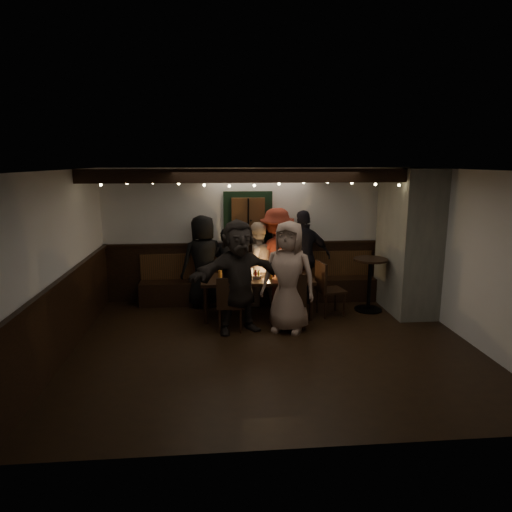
{
  "coord_description": "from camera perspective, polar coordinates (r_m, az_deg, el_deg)",
  "views": [
    {
      "loc": [
        -0.83,
        -6.38,
        2.72
      ],
      "look_at": [
        -0.12,
        1.6,
        1.05
      ],
      "focal_mm": 32.0,
      "sensor_mm": 36.0,
      "label": 1
    }
  ],
  "objects": [
    {
      "name": "high_top",
      "position": [
        8.63,
        14.03,
        -2.66
      ],
      "size": [
        0.62,
        0.62,
        0.98
      ],
      "color": "black",
      "rests_on": "ground"
    },
    {
      "name": "person_b",
      "position": [
        8.75,
        -3.63,
        -1.29
      ],
      "size": [
        0.63,
        0.52,
        1.49
      ],
      "primitive_type": "imported",
      "rotation": [
        0.0,
        0.0,
        2.81
      ],
      "color": "black",
      "rests_on": "ground"
    },
    {
      "name": "dining_table",
      "position": [
        8.08,
        0.12,
        -3.13
      ],
      "size": [
        1.96,
        0.84,
        0.85
      ],
      "color": "black",
      "rests_on": "ground"
    },
    {
      "name": "chair_near_right",
      "position": [
        7.48,
        4.63,
        -5.22
      ],
      "size": [
        0.5,
        0.5,
        0.96
      ],
      "color": "black",
      "rests_on": "ground"
    },
    {
      "name": "chair_end",
      "position": [
        8.21,
        8.78,
        -3.66
      ],
      "size": [
        0.51,
        0.51,
        0.98
      ],
      "color": "black",
      "rests_on": "ground"
    },
    {
      "name": "person_f",
      "position": [
        7.28,
        -2.22,
        -2.58
      ],
      "size": [
        1.78,
        1.0,
        1.83
      ],
      "primitive_type": "imported",
      "rotation": [
        0.0,
        0.0,
        0.29
      ],
      "color": "black",
      "rests_on": "ground"
    },
    {
      "name": "person_d",
      "position": [
        8.75,
        2.62,
        -0.06
      ],
      "size": [
        1.33,
        0.96,
        1.85
      ],
      "primitive_type": "imported",
      "rotation": [
        0.0,
        0.0,
        3.39
      ],
      "color": "maroon",
      "rests_on": "ground"
    },
    {
      "name": "person_g",
      "position": [
        7.33,
        4.08,
        -2.61
      ],
      "size": [
        1.04,
        0.89,
        1.81
      ],
      "primitive_type": "imported",
      "rotation": [
        0.0,
        0.0,
        -0.44
      ],
      "color": "tan",
      "rests_on": "ground"
    },
    {
      "name": "room",
      "position": [
        8.19,
        8.38,
        0.06
      ],
      "size": [
        6.02,
        5.01,
        2.62
      ],
      "color": "black",
      "rests_on": "ground"
    },
    {
      "name": "person_c",
      "position": [
        8.67,
        0.04,
        -0.99
      ],
      "size": [
        0.95,
        0.86,
        1.61
      ],
      "primitive_type": "imported",
      "rotation": [
        0.0,
        0.0,
        3.54
      ],
      "color": "#C9B19A",
      "rests_on": "ground"
    },
    {
      "name": "person_a",
      "position": [
        8.66,
        -6.6,
        -0.62
      ],
      "size": [
        0.99,
        0.83,
        1.74
      ],
      "primitive_type": "imported",
      "rotation": [
        0.0,
        0.0,
        3.51
      ],
      "color": "black",
      "rests_on": "ground"
    },
    {
      "name": "person_e",
      "position": [
        8.79,
        5.98,
        -0.18
      ],
      "size": [
        1.1,
        0.55,
        1.82
      ],
      "primitive_type": "imported",
      "rotation": [
        0.0,
        0.0,
        3.25
      ],
      "color": "black",
      "rests_on": "ground"
    },
    {
      "name": "chair_near_left",
      "position": [
        7.36,
        -3.27,
        -5.62
      ],
      "size": [
        0.44,
        0.44,
        0.92
      ],
      "color": "black",
      "rests_on": "ground"
    }
  ]
}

